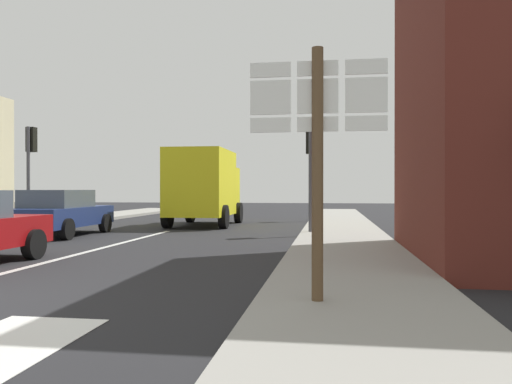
{
  "coord_description": "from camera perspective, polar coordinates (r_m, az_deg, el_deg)",
  "views": [
    {
      "loc": [
        5.7,
        -5.32,
        1.48
      ],
      "look_at": [
        3.15,
        12.03,
        1.4
      ],
      "focal_mm": 35.53,
      "sensor_mm": 36.0,
      "label": 1
    }
  ],
  "objects": [
    {
      "name": "traffic_light_near_right",
      "position": [
        16.38,
        6.17,
        4.26
      ],
      "size": [
        0.3,
        0.49,
        3.54
      ],
      "color": "#47474C",
      "rests_on": "ground"
    },
    {
      "name": "traffic_light_far_right",
      "position": [
        23.94,
        6.87,
        3.27
      ],
      "size": [
        0.3,
        0.49,
        3.69
      ],
      "color": "#47474C",
      "rests_on": "ground"
    },
    {
      "name": "traffic_light_near_left",
      "position": [
        20.14,
        -24.04,
        3.94
      ],
      "size": [
        0.3,
        0.49,
        3.75
      ],
      "color": "#47474C",
      "rests_on": "ground"
    },
    {
      "name": "delivery_truck",
      "position": [
        20.83,
        -5.84,
        0.74
      ],
      "size": [
        2.55,
        5.03,
        3.05
      ],
      "color": "yellow",
      "rests_on": "ground"
    },
    {
      "name": "sidewalk_right",
      "position": [
        13.4,
        10.01,
        -5.78
      ],
      "size": [
        2.62,
        44.0,
        0.14
      ],
      "primitive_type": "cube",
      "color": "gray",
      "rests_on": "ground"
    },
    {
      "name": "route_sign_post",
      "position": [
        6.2,
        6.94,
        5.09
      ],
      "size": [
        1.66,
        0.14,
        3.2
      ],
      "color": "brown",
      "rests_on": "ground"
    },
    {
      "name": "ground_plane",
      "position": [
        16.41,
        -12.04,
        -4.91
      ],
      "size": [
        80.0,
        80.0,
        0.0
      ],
      "primitive_type": "plane",
      "color": "#232326"
    },
    {
      "name": "lane_centre_stripe",
      "position": [
        12.76,
        -18.35,
        -6.38
      ],
      "size": [
        0.16,
        12.0,
        0.01
      ],
      "primitive_type": "cube",
      "color": "silver",
      "rests_on": "ground"
    },
    {
      "name": "sedan_far",
      "position": [
        17.36,
        -21.15,
        -2.12
      ],
      "size": [
        2.06,
        4.24,
        1.47
      ],
      "color": "navy",
      "rests_on": "ground"
    }
  ]
}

